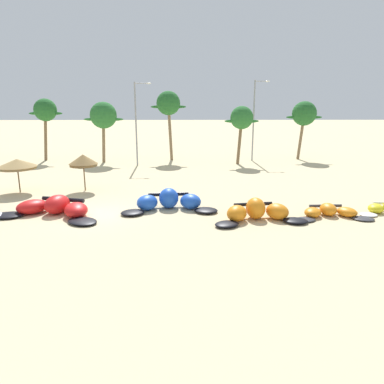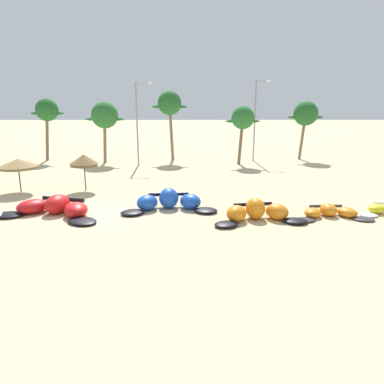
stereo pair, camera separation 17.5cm
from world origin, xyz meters
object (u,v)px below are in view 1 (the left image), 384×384
object	(u,v)px
kite_right_of_center	(330,212)
lamppost_east_center	(255,117)
palm_center_right	(242,119)
kite_left_of_center	(169,202)
palm_right_of_gap	(304,114)
palm_left	(45,111)
palm_left_of_gap	(103,116)
beach_umbrella_near_van	(17,164)
lamppost_west_center	(137,120)
palm_center_left	(168,104)
kite_left	(54,208)
beach_umbrella_middle	(83,160)
kite_center	(257,212)

from	to	relation	value
kite_right_of_center	lamppost_east_center	xyz separation A→B (m)	(-0.79, 23.05, 5.15)
kite_right_of_center	palm_center_right	xyz separation A→B (m)	(-2.80, 20.48, 5.04)
kite_left_of_center	lamppost_east_center	distance (m)	23.85
kite_right_of_center	palm_right_of_gap	distance (m)	25.39
kite_left_of_center	palm_left	xyz separation A→B (m)	(-16.18, 21.80, 5.61)
palm_left_of_gap	lamppost_east_center	distance (m)	18.40
beach_umbrella_near_van	lamppost_west_center	xyz separation A→B (m)	(8.10, 12.96, 2.90)
palm_left_of_gap	palm_center_left	xyz separation A→B (m)	(7.68, 1.93, 1.34)
palm_right_of_gap	lamppost_west_center	world-z (taller)	lamppost_west_center
palm_right_of_gap	lamppost_west_center	bearing A→B (deg)	-168.03
kite_left_of_center	beach_umbrella_near_van	xyz separation A→B (m)	(-12.47, 5.01, 1.82)
kite_left	palm_left	size ratio (longest dim) A/B	0.98
beach_umbrella_middle	palm_left	xyz separation A→B (m)	(-8.88, 16.23, 3.59)
palm_left	kite_center	bearing A→B (deg)	-48.03
kite_left	palm_center_left	size ratio (longest dim) A/B	0.87
kite_right_of_center	beach_umbrella_middle	xyz separation A→B (m)	(-17.77, 7.40, 2.24)
kite_left_of_center	palm_left	world-z (taller)	palm_left
kite_left	palm_center_left	xyz separation A→B (m)	(6.50, 23.18, 6.48)
kite_right_of_center	palm_left	xyz separation A→B (m)	(-26.66, 23.62, 5.84)
beach_umbrella_middle	kite_left	bearing A→B (deg)	-91.60
beach_umbrella_near_van	lamppost_east_center	xyz separation A→B (m)	(22.16, 16.22, 3.10)
kite_left_of_center	palm_center_left	bearing A→B (deg)	92.57
beach_umbrella_near_van	palm_left	world-z (taller)	palm_left
kite_center	palm_left	distance (m)	33.10
lamppost_west_center	kite_center	bearing A→B (deg)	-63.88
palm_center_right	lamppost_west_center	xyz separation A→B (m)	(-12.06, -0.69, -0.08)
beach_umbrella_middle	palm_center_right	size ratio (longest dim) A/B	0.45
palm_center_left	palm_center_right	xyz separation A→B (m)	(8.67, -3.34, -1.61)
beach_umbrella_near_van	lamppost_west_center	bearing A→B (deg)	58.01
beach_umbrella_middle	lamppost_east_center	bearing A→B (deg)	42.67
kite_left_of_center	lamppost_east_center	xyz separation A→B (m)	(9.69, 21.23, 4.93)
lamppost_west_center	palm_left_of_gap	bearing A→B (deg)	154.02
palm_left_of_gap	palm_center_right	distance (m)	16.41
kite_center	palm_right_of_gap	xyz separation A→B (m)	(10.52, 24.77, 5.21)
beach_umbrella_middle	palm_right_of_gap	size ratio (longest dim) A/B	0.41
beach_umbrella_middle	palm_right_of_gap	world-z (taller)	palm_right_of_gap
palm_left_of_gap	palm_center_left	bearing A→B (deg)	14.12
kite_left_of_center	beach_umbrella_near_van	bearing A→B (deg)	158.13
palm_right_of_gap	lamppost_west_center	distance (m)	21.00
beach_umbrella_near_van	lamppost_east_center	distance (m)	27.64
kite_left	palm_left	xyz separation A→B (m)	(-8.70, 22.98, 5.67)
palm_left_of_gap	palm_left	bearing A→B (deg)	166.95
kite_left_of_center	palm_center_right	size ratio (longest dim) A/B	1.00
palm_center_left	lamppost_west_center	size ratio (longest dim) A/B	0.91
palm_left	palm_right_of_gap	bearing A→B (deg)	0.92
palm_left	palm_center_right	distance (m)	24.08
kite_left	palm_center_right	distance (m)	25.44
kite_right_of_center	beach_umbrella_near_van	size ratio (longest dim) A/B	1.73
kite_center	lamppost_west_center	size ratio (longest dim) A/B	0.65
palm_center_left	beach_umbrella_middle	bearing A→B (deg)	-111.01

